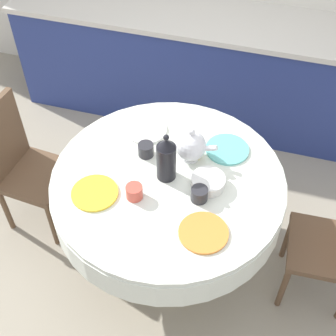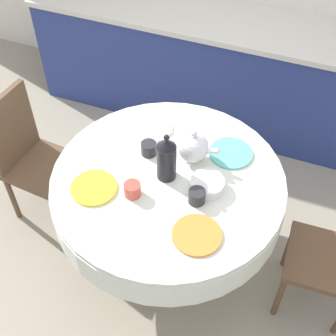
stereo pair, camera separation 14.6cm
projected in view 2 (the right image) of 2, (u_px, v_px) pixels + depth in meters
The scene contains 15 objects.
ground_plane at pixel (168, 255), 3.08m from camera, with size 12.00×12.00×0.00m, color #9E937F.
kitchen_counter at pixel (236, 73), 3.67m from camera, with size 3.24×0.64×0.90m.
dining_table at pixel (168, 193), 2.61m from camera, with size 1.28×1.28×0.77m.
chair_right at pixel (30, 154), 3.00m from camera, with size 0.43×0.43×0.94m.
plate_near_left at pixel (94, 188), 2.46m from camera, with size 0.25×0.25×0.01m, color yellow.
cup_near_left at pixel (132, 189), 2.41m from camera, with size 0.09×0.09×0.08m, color #CC4C3D.
plate_near_right at pixel (197, 235), 2.26m from camera, with size 0.25×0.25×0.01m, color orange.
cup_near_right at pixel (197, 196), 2.38m from camera, with size 0.09×0.09×0.08m, color #28282D.
plate_far_left at pixel (152, 128), 2.77m from camera, with size 0.25×0.25×0.01m, color white.
cup_far_left at pixel (149, 148), 2.61m from camera, with size 0.09×0.09×0.08m, color #28282D.
plate_far_right at pixel (231, 153), 2.63m from camera, with size 0.25×0.25×0.01m, color #60BCB7.
cup_far_right at pixel (196, 153), 2.59m from camera, with size 0.09×0.09×0.08m, color #DBB766.
coffee_carafe at pixel (167, 159), 2.43m from camera, with size 0.10×0.10×0.30m.
teapot at pixel (194, 147), 2.53m from camera, with size 0.23×0.17×0.22m.
fruit_bowl at pixel (207, 185), 2.44m from camera, with size 0.18×0.18×0.06m, color silver.
Camera 2 is at (0.60, -1.54, 2.66)m, focal length 50.00 mm.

